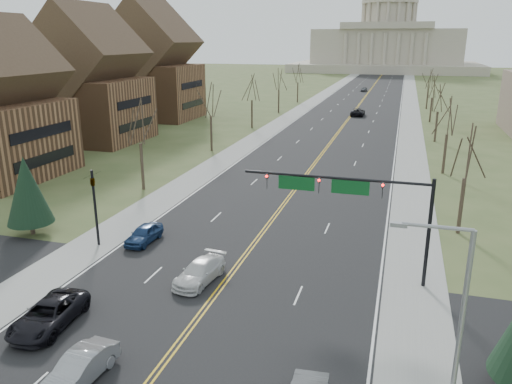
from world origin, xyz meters
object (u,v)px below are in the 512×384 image
Objects in this scene: signal_mast at (349,195)px; car_sb_outer_second at (144,234)px; car_far_sb at (364,89)px; car_sb_inner_second at (200,272)px; street_light at (453,326)px; car_sb_inner_lead at (80,368)px; car_sb_outer_lead at (49,314)px; signal_left at (94,199)px; car_far_nb at (358,112)px.

car_sb_outer_second is (-15.80, 1.48, -5.06)m from signal_mast.
car_sb_inner_second is at bearing -84.56° from car_far_sb.
street_light is 18.08m from car_sb_inner_second.
car_sb_outer_second is at bearing 174.65° from signal_mast.
signal_mast reaches higher than car_sb_inner_lead.
street_light is 20.93m from car_sb_outer_lead.
street_light reaches higher than car_far_sb.
car_far_nb is at bearing 80.29° from signal_left.
signal_mast reaches higher than car_sb_outer_second.
street_light is at bearing -33.89° from car_sb_outer_second.
car_sb_outer_lead is 1.37× the size of car_far_sb.
signal_left is 1.49× the size of car_sb_outer_second.
signal_mast is 2.02× the size of signal_left.
car_sb_outer_lead is 138.00m from car_far_sb.
street_light is at bearing -12.03° from car_sb_outer_lead.
car_far_sb is at bearing 85.51° from signal_left.
street_light reaches higher than car_sb_inner_lead.
street_light is 2.25× the size of car_sb_outer_second.
car_sb_outer_second is (3.15, 1.48, -3.01)m from signal_left.
car_far_nb reaches higher than car_sb_outer_second.
car_far_nb is (9.71, 73.70, 0.08)m from car_sb_outer_second.
car_sb_outer_lead is at bearing -144.14° from signal_mast.
car_far_nb is at bearing -81.34° from car_far_sb.
car_sb_outer_second reaches higher than car_sb_inner_second.
car_far_nb is (8.89, 86.01, 0.03)m from car_sb_outer_lead.
signal_left is (-18.95, 0.00, -2.05)m from signal_mast.
car_sb_inner_second reaches higher than car_far_sb.
signal_mast is 2.19× the size of car_far_nb.
signal_mast is 3.00× the size of car_sb_outer_second.
car_sb_outer_second is at bearing 144.62° from street_light.
street_light reaches higher than car_sb_outer_lead.
car_sb_outer_second is 0.73× the size of car_far_nb.
car_far_sb is (-2.88, 51.86, -0.11)m from car_far_nb.
signal_left reaches higher than car_sb_outer_second.
car_sb_inner_second is (9.89, -3.48, -3.02)m from signal_left.
street_light is 26.26m from car_sb_outer_second.
car_sb_inner_lead is at bearing -85.14° from car_far_sb.
signal_left is at bearing 168.51° from car_sb_inner_second.
car_sb_outer_lead is at bearing 172.49° from street_light.
car_sb_inner_second is 1.16× the size of car_sb_outer_second.
car_sb_inner_lead is 1.11× the size of car_far_sb.
car_sb_outer_second is 74.34m from car_far_nb.
signal_mast is at bearing 111.41° from street_light.
car_far_sb is at bearing 93.40° from car_sb_inner_lead.
signal_left is at bearing 81.79° from car_far_nb.
signal_mast is 2.28× the size of car_sb_outer_lead.
car_sb_outer_second is (-6.74, 4.96, 0.01)m from car_sb_inner_second.
signal_mast is 19.15m from car_sb_outer_lead.
signal_left is at bearing -153.38° from car_sb_outer_second.
street_light is (5.29, -13.50, -0.54)m from signal_mast.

